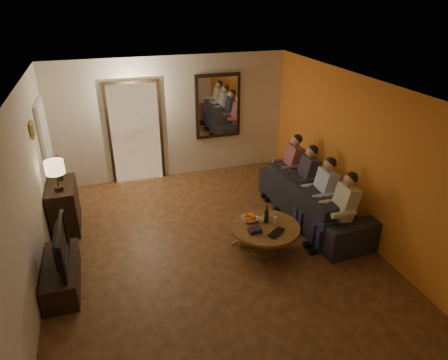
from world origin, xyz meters
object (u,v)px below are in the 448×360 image
object	(u,v)px
tv_stand	(62,275)
dog	(254,229)
dresser	(64,206)
person_d	(290,169)
tv	(55,246)
coffee_table	(265,238)
sofa	(316,199)
wine_bottle	(266,214)
person_b	(321,197)
laptop	(279,234)
person_c	(304,182)
table_lamp	(56,176)
person_a	(340,214)
bowl	(250,219)

from	to	relation	value
tv_stand	dog	size ratio (longest dim) A/B	2.12
dresser	person_d	xyz separation A→B (m)	(4.21, -0.12, 0.19)
tv	coffee_table	bearing A→B (deg)	-91.00
sofa	wine_bottle	bearing A→B (deg)	111.89
tv_stand	person_b	size ratio (longest dim) A/B	0.99
tv_stand	laptop	distance (m)	3.17
tv_stand	person_b	xyz separation A→B (m)	(4.21, 0.32, 0.40)
sofa	laptop	size ratio (longest dim) A/B	7.93
tv	wine_bottle	bearing A→B (deg)	-89.13
dog	person_c	bearing A→B (deg)	40.85
person_c	coffee_table	world-z (taller)	person_c
dog	coffee_table	size ratio (longest dim) A/B	0.52
dresser	sofa	distance (m)	4.43
table_lamp	sofa	distance (m)	4.44
person_b	dog	world-z (taller)	person_b
dresser	tv_stand	xyz separation A→B (m)	(0.00, -1.64, -0.21)
dresser	sofa	size ratio (longest dim) A/B	0.36
laptop	wine_bottle	bearing A→B (deg)	63.21
person_a	coffee_table	size ratio (longest dim) A/B	1.12
person_b	person_a	bearing A→B (deg)	-90.00
person_a	person_b	distance (m)	0.60
table_lamp	sofa	world-z (taller)	table_lamp
person_d	wine_bottle	distance (m)	1.84
table_lamp	wine_bottle	size ratio (longest dim) A/B	1.74
dresser	coffee_table	size ratio (longest dim) A/B	0.86
person_d	wine_bottle	size ratio (longest dim) A/B	3.87
person_a	person_c	world-z (taller)	same
laptop	dog	bearing A→B (deg)	78.44
bowl	person_b	bearing A→B (deg)	6.36
tv_stand	sofa	world-z (taller)	sofa
person_a	dog	bearing A→B (deg)	160.43
person_a	laptop	distance (m)	1.07
tv	laptop	bearing A→B (deg)	-96.05
person_d	bowl	distance (m)	1.91
tv	sofa	xyz separation A→B (m)	(4.31, 0.62, -0.30)
sofa	person_b	xyz separation A→B (m)	(-0.10, -0.30, 0.22)
sofa	wine_bottle	distance (m)	1.36
dog	tv	bearing A→B (deg)	-166.31
dresser	person_d	world-z (taller)	person_d
dog	bowl	distance (m)	0.21
person_d	table_lamp	bearing A→B (deg)	-178.62
dresser	person_d	distance (m)	4.21
person_c	bowl	world-z (taller)	person_c
coffee_table	table_lamp	bearing A→B (deg)	154.26
dresser	tv	xyz separation A→B (m)	(0.00, -1.64, 0.27)
dresser	table_lamp	world-z (taller)	table_lamp
table_lamp	sofa	bearing A→B (deg)	-10.51
person_d	laptop	bearing A→B (deg)	-119.87
tv	person_c	distance (m)	4.31
dresser	tv_stand	size ratio (longest dim) A/B	0.78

